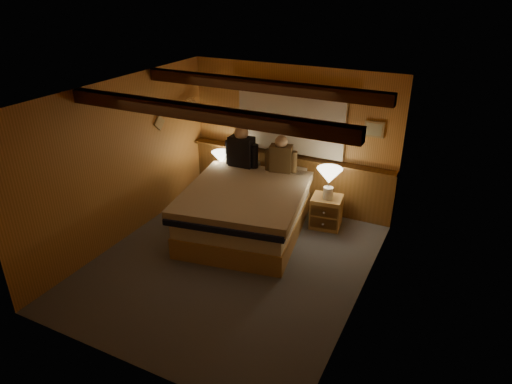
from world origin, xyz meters
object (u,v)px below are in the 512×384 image
Objects in this scene: nightstand_left at (223,188)px; lamp_right at (329,178)px; person_right at (281,157)px; bed at (247,209)px; nightstand_right at (326,212)px; lamp_left at (221,159)px; duffel_bag at (220,199)px; person_left at (242,150)px.

lamp_right is at bearing 9.18° from nightstand_left.
person_right reaches higher than nightstand_left.
person_right is at bearing 65.69° from bed.
nightstand_right is 1.14m from person_right.
lamp_left is 1.96m from lamp_right.
bed reaches higher than duffel_bag.
person_right is at bearing 20.05° from duffel_bag.
person_right reaches higher than lamp_left.
lamp_right is (1.95, -0.10, 0.62)m from nightstand_left.
person_left is (0.40, -0.01, 0.24)m from lamp_left.
bed is 1.28m from nightstand_right.
person_right is (0.21, 0.81, 0.61)m from bed.
bed is 1.09m from person_left.
nightstand_right is (1.06, 0.70, -0.14)m from bed.
nightstand_right is 1.73m from person_left.
lamp_left is 0.47m from person_left.
lamp_left reaches higher than duffel_bag.
duffel_bag is (-1.85, -0.16, -0.70)m from lamp_right.
nightstand_right is at bearing -20.28° from person_right.
person_right is at bearing 4.02° from person_left.
person_right reaches higher than lamp_right.
person_left is at bearing 9.51° from nightstand_left.
lamp_right is at bearing -2.48° from lamp_left.
lamp_right is (1.08, 0.66, 0.47)m from bed.
lamp_left is 0.69m from duffel_bag.
lamp_right reaches higher than lamp_left.
lamp_left is 0.75× the size of duffel_bag.
nightstand_right is 1.85m from duffel_bag.
person_left reaches higher than bed.
person_right is at bearing 164.94° from nightstand_right.
lamp_right reaches higher than nightstand_right.
duffel_bag is (0.11, -0.24, -0.64)m from lamp_left.
person_left is at bearing 177.10° from lamp_right.
nightstand_left is at bearing 113.29° from duffel_bag.
person_left is (-1.54, 0.04, 0.79)m from nightstand_right.
lamp_right reaches higher than bed.
nightstand_right is 1.02× the size of lamp_right.
person_left is 0.69m from person_right.
bed is 1.16m from nightstand_left.
lamp_left is at bearing 177.07° from person_left.
nightstand_left is 1.04× the size of nightstand_right.
lamp_left reaches higher than nightstand_left.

